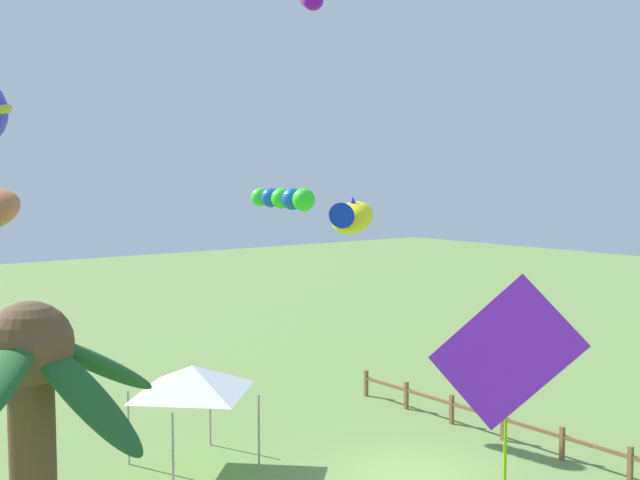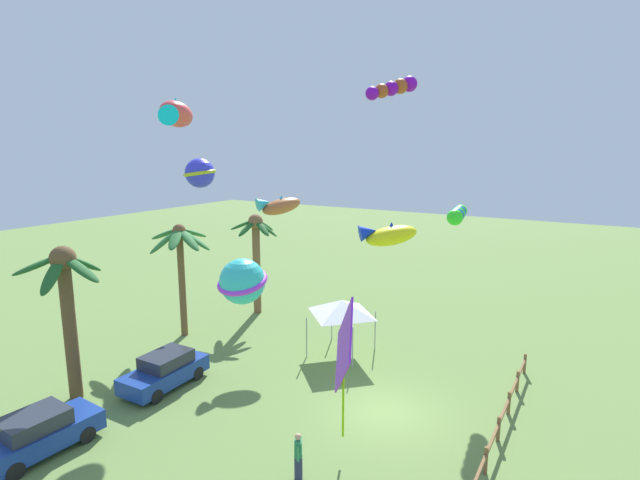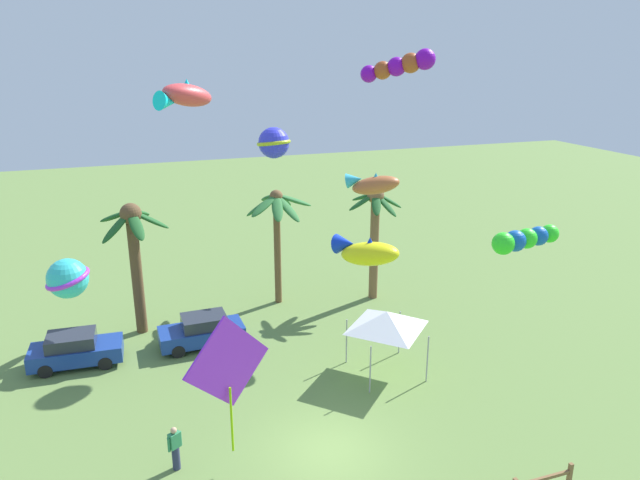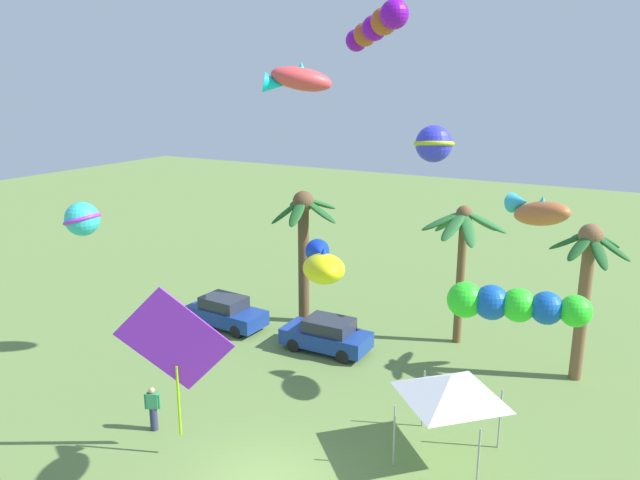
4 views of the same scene
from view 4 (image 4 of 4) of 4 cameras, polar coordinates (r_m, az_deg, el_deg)
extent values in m
cylinder|color=brown|center=(28.01, 12.98, -3.60)|extent=(0.37, 0.37, 6.02)
ellipsoid|color=#2D7033|center=(27.00, 15.20, 1.62)|extent=(2.01, 0.69, 0.95)
ellipsoid|color=#2D7033|center=(27.82, 14.78, 1.71)|extent=(1.62, 1.81, 1.23)
ellipsoid|color=#2D7033|center=(28.21, 13.57, 2.29)|extent=(0.86, 2.05, 0.93)
ellipsoid|color=#2D7033|center=(27.86, 12.02, 1.70)|extent=(1.85, 1.26, 1.40)
ellipsoid|color=#2D7033|center=(27.04, 11.42, 1.76)|extent=(1.95, 1.54, 1.04)
ellipsoid|color=#2D7033|center=(26.56, 12.39, 1.28)|extent=(0.95, 1.97, 1.20)
ellipsoid|color=#2D7033|center=(26.56, 13.68, 0.99)|extent=(1.37, 1.84, 1.39)
sphere|color=brown|center=(27.23, 13.34, 2.43)|extent=(0.71, 0.71, 0.71)
cylinder|color=brown|center=(26.08, 23.33, -5.95)|extent=(0.49, 0.49, 5.93)
ellipsoid|color=#1E5623|center=(25.17, 25.54, -0.59)|extent=(1.63, 0.71, 1.05)
ellipsoid|color=#1E5623|center=(25.86, 25.12, -0.02)|extent=(1.38, 1.58, 0.94)
ellipsoid|color=#1E5623|center=(26.00, 23.28, 0.37)|extent=(1.23, 1.69, 0.83)
ellipsoid|color=#1E5623|center=(25.45, 22.32, -0.08)|extent=(1.62, 0.62, 1.05)
ellipsoid|color=#1E5623|center=(24.67, 23.15, -0.58)|extent=(1.02, 1.65, 1.03)
ellipsoid|color=#1E5623|center=(24.79, 24.59, -0.96)|extent=(1.19, 1.47, 1.25)
sphere|color=brown|center=(25.25, 24.01, 0.37)|extent=(0.93, 0.93, 0.93)
cylinder|color=brown|center=(29.66, -1.54, -2.14)|extent=(0.53, 0.53, 6.07)
ellipsoid|color=#1E5623|center=(28.64, -0.07, 2.74)|extent=(1.84, 0.66, 1.23)
ellipsoid|color=#1E5623|center=(29.47, -0.05, 3.42)|extent=(1.37, 1.98, 0.91)
ellipsoid|color=#1E5623|center=(29.84, -2.13, 3.53)|extent=(1.82, 1.68, 0.92)
ellipsoid|color=#1E5623|center=(29.08, -3.09, 2.69)|extent=(1.75, 1.28, 1.42)
ellipsoid|color=#1E5623|center=(28.21, -2.14, 2.58)|extent=(0.92, 1.90, 1.20)
sphere|color=brown|center=(28.93, -1.58, 3.62)|extent=(1.01, 1.01, 1.01)
cube|color=navy|center=(27.28, 0.56, -9.14)|extent=(3.94, 1.79, 0.70)
cube|color=#282D38|center=(26.97, 0.85, -7.97)|extent=(2.06, 1.54, 0.56)
cylinder|color=black|center=(27.31, -2.50, -9.81)|extent=(0.60, 0.19, 0.60)
cylinder|color=black|center=(28.55, -0.89, -8.67)|extent=(0.60, 0.19, 0.60)
cylinder|color=black|center=(26.28, 2.14, -10.84)|extent=(0.60, 0.19, 0.60)
cylinder|color=black|center=(27.56, 3.58, -9.59)|extent=(0.60, 0.19, 0.60)
cube|color=navy|center=(30.10, -8.72, -6.96)|extent=(3.98, 1.90, 0.70)
cube|color=#282D38|center=(29.97, -8.98, -5.78)|extent=(2.10, 1.60, 0.56)
cylinder|color=black|center=(30.05, -5.95, -7.52)|extent=(0.61, 0.21, 0.60)
cylinder|color=black|center=(28.94, -7.88, -8.48)|extent=(0.61, 0.21, 0.60)
cylinder|color=black|center=(31.51, -9.44, -6.57)|extent=(0.61, 0.21, 0.60)
cylinder|color=black|center=(30.45, -11.40, -7.44)|extent=(0.61, 0.21, 0.60)
cylinder|color=#2D3351|center=(22.46, -15.28, -15.81)|extent=(0.26, 0.26, 0.84)
cube|color=#338956|center=(22.12, -15.40, -14.26)|extent=(0.44, 0.39, 0.54)
sphere|color=tan|center=(21.94, -15.47, -13.40)|extent=(0.21, 0.21, 0.21)
cylinder|color=#338956|center=(22.20, -15.99, -14.34)|extent=(0.09, 0.09, 0.52)
cylinder|color=#338956|center=(22.09, -14.80, -14.41)|extent=(0.09, 0.09, 0.52)
cylinder|color=#9E9EA3|center=(19.78, 6.94, -17.74)|extent=(0.06, 0.06, 2.10)
cylinder|color=#9E9EA3|center=(19.14, 14.58, -19.38)|extent=(0.06, 0.06, 2.10)
cylinder|color=#9E9EA3|center=(21.89, 9.64, -14.42)|extent=(0.06, 0.06, 2.10)
cylinder|color=#9E9EA3|center=(21.31, 16.47, -15.73)|extent=(0.06, 0.06, 2.10)
pyramid|color=white|center=(19.78, 12.13, -13.22)|extent=(2.86, 2.86, 0.75)
sphere|color=#2DEC26|center=(12.98, 13.42, -5.45)|extent=(0.75, 0.75, 0.75)
sphere|color=blue|center=(12.92, 15.74, -5.64)|extent=(0.72, 0.72, 0.72)
sphere|color=#2DEC26|center=(12.88, 18.08, -5.81)|extent=(0.69, 0.69, 0.69)
sphere|color=blue|center=(12.87, 20.43, -5.98)|extent=(0.66, 0.66, 0.66)
sphere|color=#2DEC26|center=(12.88, 22.78, -6.14)|extent=(0.63, 0.63, 0.63)
sphere|color=#3336E4|center=(24.66, 10.60, 8.84)|extent=(1.46, 1.46, 1.46)
torus|color=#B4C422|center=(24.66, 10.60, 8.84)|extent=(2.15, 2.16, 0.39)
ellipsoid|color=yellow|center=(15.87, 0.34, -2.69)|extent=(2.21, 2.45, 1.16)
cone|color=#0E30CA|center=(16.73, -0.10, -1.13)|extent=(1.02, 1.05, 0.80)
cone|color=#0E30CA|center=(15.77, 0.35, -1.47)|extent=(0.60, 0.60, 0.44)
ellipsoid|color=#B46030|center=(22.24, 20.00, 2.34)|extent=(2.67, 2.30, 1.30)
cone|color=#2FAECA|center=(22.90, 18.15, 3.37)|extent=(1.13, 1.09, 0.87)
cone|color=#2FAECA|center=(22.17, 20.08, 3.29)|extent=(0.64, 0.64, 0.47)
ellipsoid|color=#EB4345|center=(23.51, -1.75, 14.82)|extent=(2.65, 2.36, 1.24)
cone|color=#0DDCE5|center=(23.45, -4.37, 14.33)|extent=(1.13, 1.10, 0.86)
cone|color=#0DDCE5|center=(23.51, -1.75, 15.74)|extent=(0.65, 0.65, 0.48)
cube|color=#9329EB|center=(19.31, -13.44, -9.07)|extent=(3.07, 2.06, 3.61)
cylinder|color=#92DA0D|center=(20.22, -13.08, -14.46)|extent=(0.08, 0.08, 2.37)
sphere|color=#30C5C7|center=(21.78, -21.34, 1.84)|extent=(1.14, 1.14, 1.14)
torus|color=#AF34E9|center=(21.78, -21.34, 1.84)|extent=(1.34, 1.35, 0.49)
sphere|color=#7D0BB9|center=(14.53, 6.97, 20.23)|extent=(0.65, 0.65, 0.65)
sphere|color=#A7471E|center=(14.89, 6.01, 19.67)|extent=(0.63, 0.63, 0.63)
sphere|color=#7D0BB9|center=(15.27, 5.10, 19.14)|extent=(0.60, 0.60, 0.60)
sphere|color=#A7471E|center=(15.64, 4.25, 18.63)|extent=(0.57, 0.57, 0.57)
sphere|color=#7D0BB9|center=(16.02, 3.44, 18.14)|extent=(0.55, 0.55, 0.55)
camera|label=1|loc=(36.34, -11.76, 8.67)|focal=44.56mm
camera|label=2|loc=(26.21, -48.26, 7.14)|focal=27.08mm
camera|label=3|loc=(15.45, -76.25, 9.77)|focal=33.02mm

